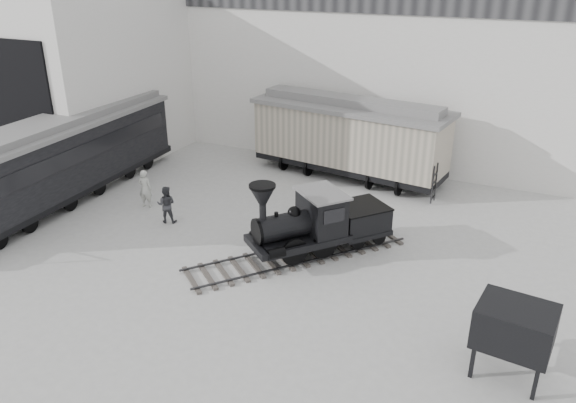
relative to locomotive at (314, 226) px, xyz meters
The scene contains 9 objects.
ground 3.97m from the locomotive, 108.84° to the right, with size 90.00×90.00×0.00m, color #9E9E9B.
north_wall 12.27m from the locomotive, 96.14° to the left, with size 34.00×2.51×11.00m.
west_pavilion 17.29m from the locomotive, 157.94° to the left, with size 7.00×12.11×9.00m.
locomotive is the anchor object (origin of this frame).
boxcar 8.75m from the locomotive, 100.86° to the left, with size 10.50×4.45×4.17m.
passenger_coach 12.68m from the locomotive, behind, with size 3.62×13.80×3.66m.
visitor_a 8.71m from the locomotive, behind, with size 0.65×0.43×1.79m, color #B5B7AE.
visitor_b 6.81m from the locomotive, behind, with size 0.80×0.62×1.65m, color #303135.
coal_hopper 8.53m from the locomotive, 28.63° to the right, with size 2.14×1.83×2.14m.
Camera 1 is at (8.48, -14.20, 10.54)m, focal length 35.00 mm.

